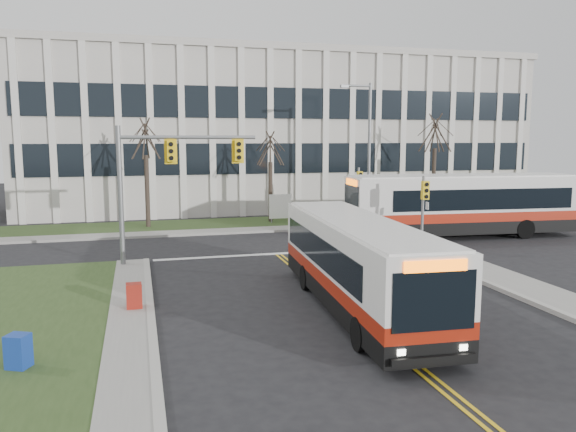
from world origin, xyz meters
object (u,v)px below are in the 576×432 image
Objects in this scene: newspaper_box_blue at (18,353)px; newspaper_box_red at (134,298)px; streetlight at (367,145)px; bus_cross at (461,207)px; bus_main at (358,266)px; directory_sign at (280,207)px.

newspaper_box_blue is 5.03m from newspaper_box_red.
newspaper_box_red is (-14.83, -15.85, -4.72)m from streetlight.
bus_cross reaches higher than newspaper_box_red.
bus_main is 7.41m from newspaper_box_red.
bus_cross is at bearing -39.22° from directory_sign.
newspaper_box_blue is at bearing -161.77° from bus_main.
directory_sign is 2.11× the size of newspaper_box_blue.
bus_main is at bearing -39.59° from bus_cross.
streetlight is 0.70× the size of bus_cross.
newspaper_box_blue is (-9.85, -2.59, -1.00)m from bus_main.
directory_sign is at bearing -125.01° from bus_cross.
bus_main reaches higher than directory_sign.
directory_sign is 18.94m from bus_main.
bus_cross is 13.85× the size of newspaper_box_red.
streetlight is 27.08m from newspaper_box_blue.
bus_cross is at bearing -60.48° from streetlight.
newspaper_box_blue is 1.00× the size of newspaper_box_red.
streetlight is 0.83× the size of bus_main.
streetlight is 22.21m from newspaper_box_red.
bus_main is at bearing 39.60° from newspaper_box_blue.
bus_cross is at bearing 49.72° from bus_main.
bus_cross is 13.85× the size of newspaper_box_blue.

